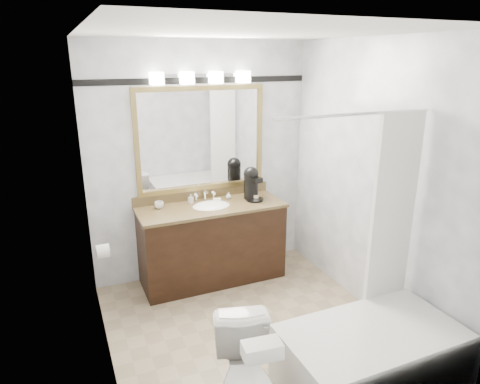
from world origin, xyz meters
TOP-DOWN VIEW (x-y plane):
  - room at (0.00, 0.00)m, footprint 2.42×2.62m
  - vanity at (0.00, 1.02)m, footprint 1.53×0.58m
  - mirror at (0.00, 1.28)m, footprint 1.40×0.04m
  - vanity_light_bar at (0.00, 1.23)m, footprint 1.02×0.14m
  - accent_stripe at (0.00, 1.29)m, footprint 2.40×0.01m
  - bathtub at (0.55, -0.90)m, footprint 1.30×0.75m
  - tp_roll at (-1.14, 0.66)m, footprint 0.11×0.12m
  - toilet at (-0.46, -0.92)m, footprint 0.55×0.75m
  - tissue_box at (-0.46, -1.12)m, footprint 0.24×0.15m
  - coffee_maker at (0.47, 1.04)m, footprint 0.19×0.23m
  - cup_left at (-0.52, 1.15)m, footprint 0.10×0.10m
  - soap_bottle_a at (-0.17, 1.18)m, footprint 0.06×0.06m
  - soap_bottle_b at (0.25, 1.15)m, footprint 0.07×0.07m
  - soap_bar at (0.11, 1.13)m, footprint 0.09×0.07m

SIDE VIEW (x-z plane):
  - bathtub at x=0.55m, z-range -0.70..1.26m
  - toilet at x=-0.46m, z-range 0.00..0.69m
  - vanity at x=0.00m, z-range -0.04..0.93m
  - tp_roll at x=-1.14m, z-range 0.64..0.76m
  - tissue_box at x=-0.46m, z-range 0.69..0.78m
  - soap_bar at x=0.11m, z-range 0.85..0.88m
  - cup_left at x=-0.52m, z-range 0.85..0.92m
  - soap_bottle_b at x=0.25m, z-range 0.85..0.92m
  - soap_bottle_a at x=-0.17m, z-range 0.85..0.95m
  - coffee_maker at x=0.47m, z-range 0.86..1.22m
  - room at x=0.00m, z-range -0.01..2.51m
  - mirror at x=0.00m, z-range 0.95..2.05m
  - accent_stripe at x=0.00m, z-range 2.07..2.13m
  - vanity_light_bar at x=0.00m, z-range 2.07..2.19m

